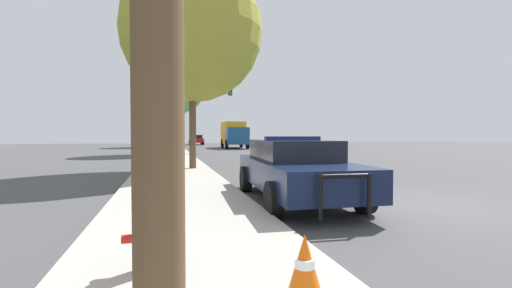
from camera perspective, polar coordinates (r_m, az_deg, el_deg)
ground_plane at (r=8.54m, az=25.24°, el=-8.99°), size 110.00×110.00×0.00m
sidewalk_left at (r=6.59m, az=-11.92°, el=-11.44°), size 3.00×110.00×0.13m
police_car at (r=8.06m, az=6.50°, el=-4.01°), size 2.28×5.04×1.50m
fire_hydrant at (r=3.85m, az=-17.38°, el=-14.07°), size 0.55×0.24×0.72m
traffic_light at (r=27.08m, az=-8.94°, el=6.90°), size 3.91×0.35×5.55m
car_background_distant at (r=50.63m, az=-9.92°, el=0.73°), size 1.99×4.17×1.45m
box_truck at (r=38.20m, az=-3.72°, el=1.71°), size 2.78×7.05×2.92m
tree_sidewalk_mid at (r=27.61m, az=-13.33°, el=9.95°), size 4.93×4.93×7.91m
tree_sidewalk_far at (r=43.31m, az=-14.64°, el=7.01°), size 5.38×5.38×8.22m
tree_sidewalk_near at (r=15.17m, az=-10.60°, el=17.90°), size 5.83×5.83×8.60m
traffic_cone at (r=3.17m, az=8.13°, el=-19.47°), size 0.33×0.33×0.56m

